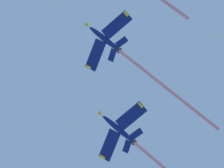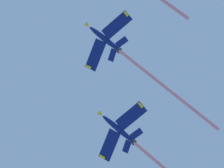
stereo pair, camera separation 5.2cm
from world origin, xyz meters
TOP-DOWN VIEW (x-y plane):
  - jet_second at (5.51, -51.17)m, footprint 19.71×42.45m
  - jet_third at (18.07, -72.21)m, footprint 19.49×39.55m

SIDE VIEW (x-z plane):
  - jet_third at x=18.07m, z-range 102.01..121.53m
  - jet_second at x=5.51m, z-range 108.25..130.94m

